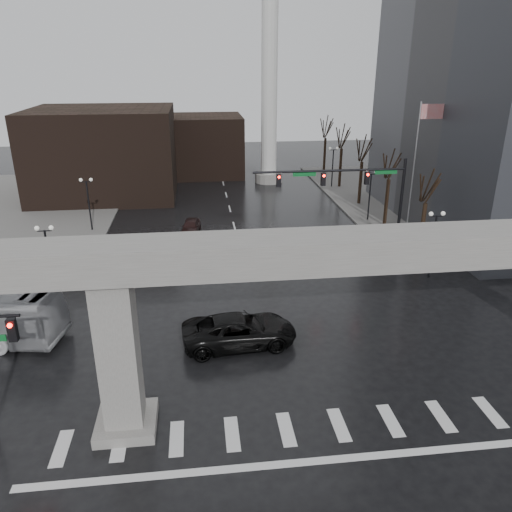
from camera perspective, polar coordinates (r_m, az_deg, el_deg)
name	(u,v)px	position (r m, az deg, el deg)	size (l,w,h in m)	color
ground	(282,414)	(24.14, 3.03, -17.62)	(160.00, 160.00, 0.00)	black
sidewalk_ne	(447,196)	(63.67, 21.03, 6.42)	(28.00, 36.00, 0.15)	#62605D
elevated_guideway	(316,277)	(20.74, 6.85, -2.37)	(48.00, 2.60, 8.70)	gray
building_far_left	(105,153)	(62.14, -16.91, 11.25)	(16.00, 14.00, 10.00)	black
building_far_mid	(206,145)	(71.28, -5.78, 12.47)	(10.00, 10.00, 8.00)	black
smokestack	(269,75)	(65.09, 1.55, 19.98)	(3.60, 3.60, 30.00)	silver
signal_mast_arm	(356,187)	(40.32, 11.39, 7.70)	(12.12, 0.43, 8.00)	black
flagpole_assembly	(418,156)	(45.18, 18.06, 10.76)	(2.06, 0.12, 12.00)	silver
lamp_right_0	(434,233)	(38.40, 19.71, 2.47)	(1.22, 0.32, 5.11)	black
lamp_right_1	(370,187)	(50.76, 12.93, 7.69)	(1.22, 0.32, 5.11)	black
lamp_right_2	(333,160)	(63.80, 8.79, 10.77)	(1.22, 0.32, 5.11)	black
lamp_left_0	(47,249)	(35.89, -22.73, 0.73)	(1.22, 0.32, 5.11)	black
lamp_left_1	(88,196)	(48.89, -18.67, 6.57)	(1.22, 0.32, 5.11)	black
lamp_left_2	(110,165)	(62.33, -16.29, 9.91)	(1.22, 0.32, 5.11)	black
tree_right_0	(423,225)	(42.46, 18.55, 3.42)	(1.09, 1.58, 7.50)	black
tree_right_1	(387,198)	(49.47, 14.76, 6.42)	(1.09, 1.61, 7.67)	black
tree_right_2	(361,179)	(56.75, 11.89, 8.64)	(1.10, 1.63, 7.85)	black
tree_right_3	(341,164)	(64.19, 9.66, 10.34)	(1.11, 1.66, 8.02)	black
tree_right_4	(325,152)	(71.76, 7.89, 11.67)	(1.12, 1.69, 8.19)	black
pickup_truck	(240,331)	(28.60, -1.90, -8.52)	(2.98, 6.47, 1.80)	black
far_car	(191,226)	(46.96, -7.45, 3.37)	(1.57, 3.90, 1.33)	black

